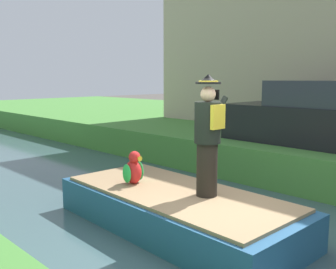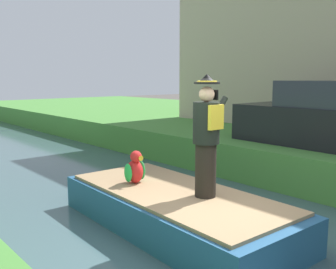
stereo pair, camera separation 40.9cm
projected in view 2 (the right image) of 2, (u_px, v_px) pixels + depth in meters
ground_plane at (215, 251)px, 5.58m from camera, size 80.00×80.00×0.00m
canal_water at (215, 248)px, 5.58m from camera, size 5.76×48.00×0.10m
boat at (175, 209)px, 6.17m from camera, size 1.96×4.27×0.61m
person_pirate at (207, 136)px, 5.71m from camera, size 0.61×0.42×1.85m
parrot_plush at (135, 169)px, 6.55m from camera, size 0.36×0.34×0.57m
parked_car_dark at (325, 119)px, 8.83m from camera, size 1.77×4.03×1.50m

